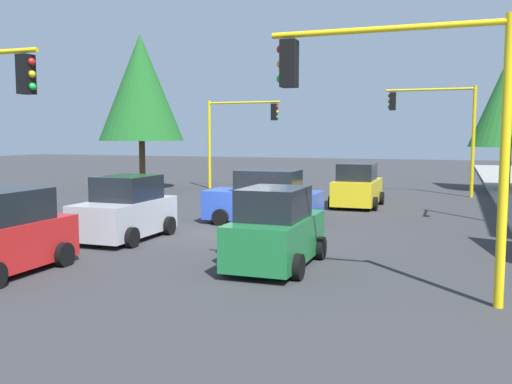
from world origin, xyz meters
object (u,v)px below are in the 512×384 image
object	(u,v)px
tree_opposite_side	(141,88)
car_silver	(126,210)
traffic_signal_far_right	(238,126)
car_green	(276,231)
car_yellow	(357,187)
traffic_signal_near_left	(403,103)
car_blue	(264,199)
car_red	(1,236)
tree_roadside_far	(510,98)
traffic_signal_far_left	(438,119)

from	to	relation	value
tree_opposite_side	car_silver	world-z (taller)	tree_opposite_side
traffic_signal_far_right	car_green	distance (m)	20.21
car_silver	car_yellow	size ratio (longest dim) A/B	0.99
traffic_signal_near_left	traffic_signal_far_right	size ratio (longest dim) A/B	1.02
car_green	car_yellow	distance (m)	12.30
tree_opposite_side	car_blue	world-z (taller)	tree_opposite_side
car_red	tree_opposite_side	bearing A→B (deg)	-158.03
car_blue	tree_opposite_side	bearing A→B (deg)	-132.00
traffic_signal_far_right	tree_roadside_far	world-z (taller)	tree_roadside_far
car_blue	tree_roadside_far	bearing A→B (deg)	149.59
car_green	car_silver	distance (m)	5.90
car_silver	car_yellow	world-z (taller)	same
traffic_signal_near_left	car_blue	size ratio (longest dim) A/B	1.29
tree_roadside_far	car_yellow	bearing A→B (deg)	-35.07
car_red	car_yellow	world-z (taller)	same
traffic_signal_near_left	tree_roadside_far	size ratio (longest dim) A/B	0.67
traffic_signal_far_left	tree_roadside_far	size ratio (longest dim) A/B	0.71
traffic_signal_far_left	tree_roadside_far	xyz separation A→B (m)	(-4.00, 3.79, 1.24)
traffic_signal_near_left	car_silver	xyz separation A→B (m)	(-3.72, -8.68, -2.96)
traffic_signal_far_left	tree_opposite_side	distance (m)	16.94
tree_opposite_side	tree_roadside_far	bearing A→B (deg)	106.31
car_green	car_blue	size ratio (longest dim) A/B	0.86
tree_opposite_side	car_green	world-z (taller)	tree_opposite_side
traffic_signal_far_right	car_blue	bearing A→B (deg)	25.59
car_yellow	traffic_signal_far_left	bearing A→B (deg)	151.73
car_blue	traffic_signal_far_left	bearing A→B (deg)	154.96
tree_roadside_far	car_blue	xyz separation A→B (m)	(16.00, -9.39, -4.43)
car_yellow	car_blue	xyz separation A→B (m)	(6.04, -2.40, 0.00)
car_green	traffic_signal_far_left	bearing A→B (deg)	170.11
car_blue	car_red	bearing A→B (deg)	-20.56
traffic_signal_near_left	car_red	xyz separation A→B (m)	(1.09, -8.96, -2.96)
car_green	car_silver	world-z (taller)	same
traffic_signal_near_left	car_blue	world-z (taller)	traffic_signal_near_left
traffic_signal_near_left	traffic_signal_far_left	size ratio (longest dim) A/B	0.94
car_blue	car_silver	bearing A→B (deg)	-36.18
traffic_signal_far_left	car_yellow	size ratio (longest dim) A/B	1.59
traffic_signal_far_right	car_yellow	distance (m)	10.50
car_red	car_yellow	distance (m)	16.20
traffic_signal_far_left	car_blue	xyz separation A→B (m)	(12.00, -5.61, -3.19)
traffic_signal_far_right	car_yellow	xyz separation A→B (m)	(5.96, 8.15, -2.88)
tree_roadside_far	car_blue	distance (m)	19.07
traffic_signal_near_left	traffic_signal_far_right	xyz separation A→B (m)	(-20.00, -11.30, -0.08)
car_green	car_silver	size ratio (longest dim) A/B	1.00
tree_opposite_side	traffic_signal_far_left	bearing A→B (deg)	96.82
tree_opposite_side	car_green	size ratio (longest dim) A/B	2.52
traffic_signal_far_right	tree_roadside_far	distance (m)	15.73
car_green	tree_opposite_side	bearing A→B (deg)	-140.23
traffic_signal_near_left	car_yellow	bearing A→B (deg)	-167.35
traffic_signal_far_left	car_blue	bearing A→B (deg)	-25.04
traffic_signal_far_left	car_silver	distance (m)	18.75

